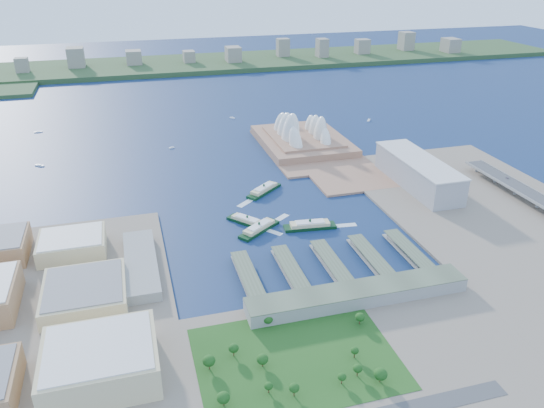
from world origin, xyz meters
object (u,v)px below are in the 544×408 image
object	(u,v)px
ferry_b	(264,188)
ferry_d	(310,224)
ferry_a	(247,219)
ferry_c	(259,227)
car_c	(507,178)
opera_house	(303,126)
toaster_building	(418,173)

from	to	relation	value
ferry_b	ferry_d	world-z (taller)	ferry_d
ferry_a	ferry_c	size ratio (longest dim) A/B	0.91
car_c	ferry_d	bearing A→B (deg)	6.80
opera_house	ferry_d	distance (m)	284.55
ferry_c	car_c	bearing A→B (deg)	-122.24
opera_house	car_c	bearing A→B (deg)	-49.99
toaster_building	ferry_d	size ratio (longest dim) A/B	2.65
toaster_building	ferry_b	xyz separation A→B (m)	(-197.34, 38.60, -15.05)
ferry_a	toaster_building	bearing A→B (deg)	-29.49
ferry_b	car_c	distance (m)	315.72
toaster_building	ferry_d	distance (m)	187.89
ferry_a	car_c	world-z (taller)	car_c
toaster_building	car_c	world-z (taller)	toaster_building
opera_house	toaster_building	distance (m)	219.62
car_c	ferry_c	bearing A→B (deg)	4.15
ferry_c	car_c	size ratio (longest dim) A/B	12.38
toaster_building	car_c	xyz separation A→B (m)	(109.00, -37.09, -4.99)
ferry_a	ferry_d	xyz separation A→B (m)	(64.79, -30.55, 0.68)
ferry_a	car_c	distance (m)	347.38
ferry_d	car_c	size ratio (longest dim) A/B	12.89
toaster_building	ferry_b	distance (m)	201.64
opera_house	ferry_a	size ratio (longest dim) A/B	3.51
opera_house	toaster_building	bearing A→B (deg)	-65.77
toaster_building	ferry_c	bearing A→B (deg)	-164.97
ferry_b	ferry_d	xyz separation A→B (m)	(23.93, -109.37, 0.08)
opera_house	ferry_c	bearing A→B (deg)	-118.11
ferry_a	opera_house	bearing A→B (deg)	19.26
ferry_a	car_c	size ratio (longest dim) A/B	11.30
ferry_a	ferry_d	distance (m)	71.64
ferry_b	ferry_c	world-z (taller)	ferry_b
ferry_c	toaster_building	bearing A→B (deg)	-111.37
opera_house	ferry_d	size ratio (longest dim) A/B	3.08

